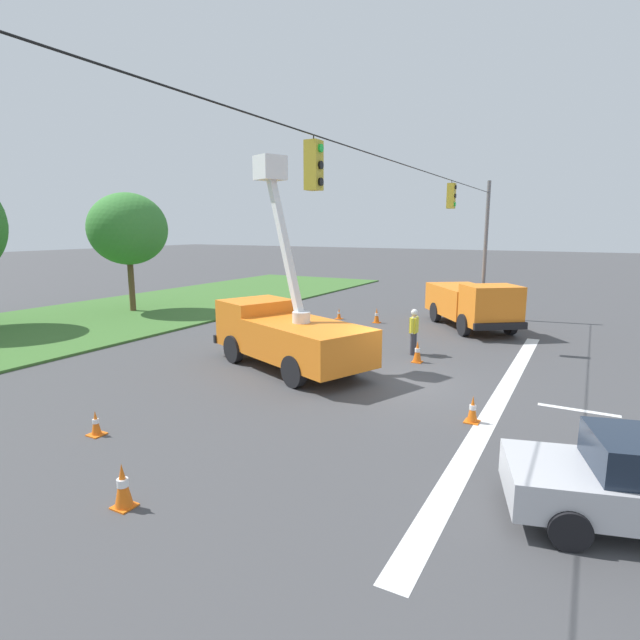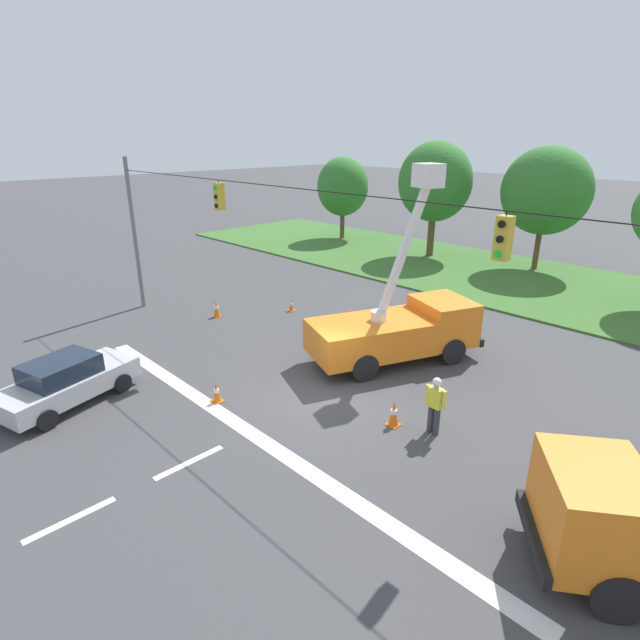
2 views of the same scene
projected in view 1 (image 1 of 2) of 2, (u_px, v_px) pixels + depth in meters
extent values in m
plane|color=#424244|center=(399.00, 383.00, 15.70)|extent=(200.00, 200.00, 0.00)
cube|color=#3D6B2D|center=(46.00, 327.00, 24.17)|extent=(56.00, 12.00, 0.10)
cube|color=silver|center=(500.00, 398.00, 14.27)|extent=(17.60, 0.50, 0.01)
cube|color=silver|center=(578.00, 410.00, 13.33)|extent=(0.20, 2.00, 0.01)
cylinder|color=slate|center=(485.00, 251.00, 26.27)|extent=(0.20, 0.20, 7.20)
cylinder|color=black|center=(405.00, 165.00, 14.50)|extent=(26.00, 0.03, 0.03)
cylinder|color=black|center=(314.00, 138.00, 9.80)|extent=(0.02, 0.02, 0.10)
cube|color=gold|center=(314.00, 166.00, 9.90)|extent=(0.32, 0.28, 0.96)
cylinder|color=green|center=(321.00, 148.00, 9.77)|extent=(0.16, 0.05, 0.16)
cylinder|color=black|center=(321.00, 165.00, 9.82)|extent=(0.16, 0.05, 0.16)
cylinder|color=black|center=(321.00, 182.00, 9.88)|extent=(0.16, 0.05, 0.16)
cylinder|color=black|center=(452.00, 182.00, 19.19)|extent=(0.02, 0.02, 0.10)
cube|color=gold|center=(451.00, 196.00, 19.29)|extent=(0.32, 0.28, 0.96)
cylinder|color=black|center=(456.00, 187.00, 19.15)|extent=(0.16, 0.05, 0.16)
cylinder|color=black|center=(455.00, 196.00, 19.21)|extent=(0.16, 0.05, 0.16)
cylinder|color=green|center=(455.00, 204.00, 19.27)|extent=(0.16, 0.05, 0.16)
cylinder|color=brown|center=(132.00, 287.00, 28.60)|extent=(0.33, 0.33, 2.93)
ellipsoid|color=#387F33|center=(128.00, 229.00, 28.01)|extent=(4.27, 4.46, 4.01)
cube|color=orange|center=(307.00, 342.00, 16.37)|extent=(3.95, 5.01, 1.21)
cube|color=orange|center=(256.00, 322.00, 18.73)|extent=(2.90, 2.64, 1.66)
cube|color=#1E2838|center=(247.00, 312.00, 19.18)|extent=(1.97, 0.89, 0.75)
cube|color=black|center=(243.00, 335.00, 19.64)|extent=(2.34, 1.08, 0.30)
cylinder|color=black|center=(234.00, 349.00, 17.99)|extent=(0.64, 1.03, 1.00)
cylinder|color=black|center=(285.00, 340.00, 19.39)|extent=(0.64, 1.03, 1.00)
cylinder|color=black|center=(294.00, 371.00, 15.18)|extent=(0.64, 1.03, 1.00)
cylinder|color=black|center=(349.00, 359.00, 16.58)|extent=(0.64, 1.03, 1.00)
cylinder|color=silver|center=(301.00, 317.00, 16.47)|extent=(0.60, 0.60, 0.36)
cube|color=white|center=(286.00, 248.00, 16.71)|extent=(0.95, 1.87, 4.92)
cube|color=white|center=(270.00, 168.00, 16.87)|extent=(1.14, 1.08, 0.80)
cube|color=orange|center=(463.00, 300.00, 25.15)|extent=(4.83, 4.44, 1.41)
cube|color=orange|center=(491.00, 306.00, 22.17)|extent=(2.83, 2.94, 1.80)
cube|color=#1E2838|center=(498.00, 301.00, 21.50)|extent=(1.29, 1.71, 0.81)
cube|color=black|center=(500.00, 326.00, 21.35)|extent=(1.56, 2.04, 0.30)
cylinder|color=black|center=(510.00, 324.00, 22.72)|extent=(0.97, 0.82, 1.00)
cylinder|color=black|center=(464.00, 325.00, 22.42)|extent=(0.97, 0.82, 1.00)
cylinder|color=black|center=(476.00, 311.00, 26.16)|extent=(0.97, 0.82, 1.00)
cylinder|color=black|center=(436.00, 312.00, 25.86)|extent=(0.97, 0.82, 1.00)
cylinder|color=black|center=(569.00, 530.00, 7.51)|extent=(0.37, 0.67, 0.64)
cylinder|color=black|center=(545.00, 475.00, 9.16)|extent=(0.37, 0.67, 0.64)
cylinder|color=#383842|center=(414.00, 343.00, 19.24)|extent=(0.18, 0.18, 0.85)
cylinder|color=#383842|center=(413.00, 344.00, 19.07)|extent=(0.18, 0.18, 0.85)
cube|color=yellow|center=(414.00, 325.00, 19.02)|extent=(0.40, 0.24, 0.60)
cube|color=silver|center=(414.00, 325.00, 19.02)|extent=(0.42, 0.08, 0.62)
cylinder|color=yellow|center=(416.00, 323.00, 19.25)|extent=(0.11, 0.11, 0.55)
cylinder|color=yellow|center=(412.00, 325.00, 18.78)|extent=(0.11, 0.11, 0.55)
sphere|color=tan|center=(414.00, 314.00, 18.94)|extent=(0.22, 0.22, 0.22)
sphere|color=white|center=(414.00, 312.00, 18.93)|extent=(0.26, 0.26, 0.26)
cube|color=orange|center=(377.00, 322.00, 25.62)|extent=(0.36, 0.36, 0.03)
cone|color=orange|center=(377.00, 315.00, 25.55)|extent=(0.30, 0.30, 0.74)
cylinder|color=white|center=(377.00, 314.00, 25.54)|extent=(0.18, 0.18, 0.13)
cube|color=orange|center=(472.00, 422.00, 12.51)|extent=(0.36, 0.36, 0.03)
cone|color=orange|center=(473.00, 409.00, 12.44)|extent=(0.26, 0.26, 0.66)
cylinder|color=white|center=(473.00, 407.00, 12.44)|extent=(0.16, 0.16, 0.12)
cube|color=orange|center=(97.00, 434.00, 11.73)|extent=(0.36, 0.36, 0.03)
cone|color=orange|center=(96.00, 422.00, 11.68)|extent=(0.23, 0.23, 0.57)
cylinder|color=white|center=(96.00, 421.00, 11.67)|extent=(0.14, 0.14, 0.10)
cube|color=orange|center=(417.00, 362.00, 18.09)|extent=(0.36, 0.36, 0.03)
cone|color=orange|center=(417.00, 351.00, 18.02)|extent=(0.31, 0.31, 0.77)
cylinder|color=white|center=(417.00, 350.00, 18.01)|extent=(0.19, 0.19, 0.14)
cube|color=orange|center=(124.00, 506.00, 8.70)|extent=(0.36, 0.36, 0.03)
cone|color=orange|center=(123.00, 485.00, 8.62)|extent=(0.32, 0.32, 0.79)
cylinder|color=white|center=(123.00, 483.00, 8.62)|extent=(0.20, 0.20, 0.14)
cube|color=orange|center=(339.00, 319.00, 26.70)|extent=(0.36, 0.36, 0.03)
cone|color=orange|center=(339.00, 313.00, 26.64)|extent=(0.22, 0.22, 0.56)
cylinder|color=white|center=(339.00, 313.00, 26.64)|extent=(0.14, 0.14, 0.10)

